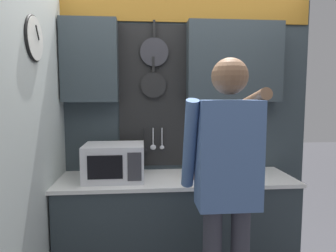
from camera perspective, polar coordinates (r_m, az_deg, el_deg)
The scene contains 7 objects.
base_cabinet_counter at distance 2.70m, azimuth 1.60°, elevation -18.93°, with size 1.95×0.59×0.89m.
back_wall_unit at distance 2.72m, azimuth 1.55°, elevation 4.08°, with size 2.52×0.20×2.44m.
side_wall at distance 2.16m, azimuth -24.11°, elevation -3.71°, with size 0.07×1.60×2.44m.
microwave at distance 2.48m, azimuth -10.18°, elevation -6.75°, with size 0.48×0.36×0.29m.
knife_block at distance 2.52m, azimuth 5.35°, elevation -7.74°, with size 0.13×0.16×0.25m.
utensil_crock at distance 2.65m, azimuth 15.76°, elevation -7.57°, with size 0.12×0.12×0.34m.
person at distance 1.91m, azimuth 11.20°, elevation -9.16°, with size 0.54×0.70×1.80m.
Camera 1 is at (-0.28, -2.43, 1.58)m, focal length 32.00 mm.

